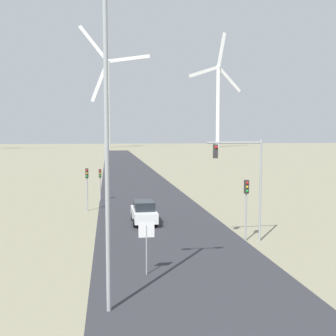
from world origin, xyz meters
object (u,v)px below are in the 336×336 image
(traffic_light_post_mid_left, at_px, (100,178))
(traffic_light_mast_overhead, at_px, (244,171))
(stop_sign_near, at_px, (146,238))
(traffic_light_post_near_right, at_px, (246,196))
(wind_turbine_center, at_px, (218,98))
(traffic_light_post_near_left, at_px, (87,180))
(streetlamp, at_px, (106,121))
(car_approaching, at_px, (144,212))
(wind_turbine_left, at_px, (108,94))

(traffic_light_post_mid_left, relative_size, traffic_light_mast_overhead, 0.50)
(stop_sign_near, distance_m, traffic_light_post_near_right, 9.04)
(wind_turbine_center, bearing_deg, traffic_light_post_mid_left, -109.81)
(traffic_light_post_near_left, xyz_separation_m, wind_turbine_center, (63.92, 180.01, 24.88))
(streetlamp, bearing_deg, traffic_light_post_mid_left, 91.73)
(stop_sign_near, distance_m, traffic_light_post_mid_left, 23.27)
(streetlamp, bearing_deg, stop_sign_near, 63.77)
(streetlamp, relative_size, stop_sign_near, 4.63)
(traffic_light_post_near_right, relative_size, car_approaching, 0.99)
(stop_sign_near, height_order, wind_turbine_left, wind_turbine_left)
(traffic_light_mast_overhead, relative_size, car_approaching, 1.65)
(car_approaching, bearing_deg, wind_turbine_center, 72.35)
(traffic_light_post_near_left, xyz_separation_m, wind_turbine_left, (2.42, 181.68, 26.35))
(traffic_light_post_near_right, bearing_deg, wind_turbine_left, 92.54)
(traffic_light_post_near_right, height_order, car_approaching, traffic_light_post_near_right)
(car_approaching, bearing_deg, traffic_light_post_mid_left, 107.53)
(traffic_light_post_near_right, xyz_separation_m, traffic_light_post_mid_left, (-9.93, 17.75, -0.49))
(traffic_light_post_near_left, bearing_deg, wind_turbine_center, 70.45)
(stop_sign_near, bearing_deg, traffic_light_mast_overhead, 36.52)
(car_approaching, distance_m, wind_turbine_left, 189.77)
(traffic_light_mast_overhead, bearing_deg, stop_sign_near, -143.48)
(streetlamp, distance_m, traffic_light_post_near_left, 21.97)
(traffic_light_post_near_right, bearing_deg, traffic_light_mast_overhead, -141.27)
(streetlamp, xyz_separation_m, stop_sign_near, (1.91, 3.89, -5.72))
(traffic_light_post_mid_left, bearing_deg, traffic_light_mast_overhead, -61.79)
(stop_sign_near, relative_size, traffic_light_mast_overhead, 0.40)
(wind_turbine_left, bearing_deg, stop_sign_near, -89.60)
(stop_sign_near, height_order, traffic_light_post_near_left, traffic_light_post_near_left)
(traffic_light_post_near_left, bearing_deg, stop_sign_near, -77.69)
(stop_sign_near, relative_size, wind_turbine_center, 0.04)
(streetlamp, bearing_deg, wind_turbine_center, 72.88)
(stop_sign_near, distance_m, traffic_light_mast_overhead, 9.06)
(traffic_light_post_mid_left, height_order, car_approaching, traffic_light_post_mid_left)
(wind_turbine_left, distance_m, wind_turbine_center, 61.54)
(wind_turbine_left, bearing_deg, traffic_light_post_near_right, -87.46)
(streetlamp, bearing_deg, traffic_light_post_near_left, 95.09)
(traffic_light_post_near_left, xyz_separation_m, traffic_light_post_near_right, (11.02, -12.14, 0.08))
(traffic_light_post_near_left, relative_size, traffic_light_post_near_right, 0.97)
(stop_sign_near, distance_m, wind_turbine_center, 208.06)
(traffic_light_post_near_right, relative_size, wind_turbine_left, 0.06)
(stop_sign_near, height_order, traffic_light_mast_overhead, traffic_light_mast_overhead)
(traffic_light_post_near_left, distance_m, wind_turbine_left, 183.60)
(traffic_light_post_near_left, bearing_deg, traffic_light_post_near_right, -47.77)
(traffic_light_post_near_left, height_order, traffic_light_post_mid_left, traffic_light_post_near_left)
(traffic_light_mast_overhead, relative_size, wind_turbine_center, 0.11)
(streetlamp, xyz_separation_m, traffic_light_post_mid_left, (-0.81, 26.99, -5.12))
(traffic_light_post_near_left, distance_m, traffic_light_post_near_right, 16.40)
(car_approaching, bearing_deg, stop_sign_near, -94.56)
(traffic_light_post_near_left, distance_m, traffic_light_mast_overhead, 16.48)
(wind_turbine_center, bearing_deg, streetlamp, -107.12)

